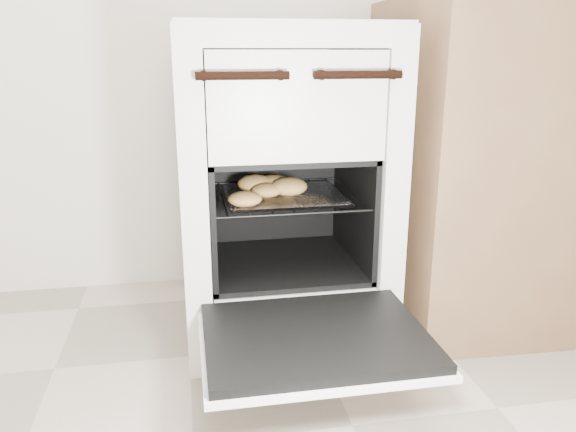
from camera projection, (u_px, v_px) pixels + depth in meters
The scene contains 6 objects.
stove at pixel (279, 187), 1.54m from camera, with size 0.53×0.59×0.82m.
oven_door at pixel (315, 339), 1.18m from camera, with size 0.48×0.37×0.03m.
oven_rack at pixel (283, 196), 1.49m from camera, with size 0.39×0.37×0.01m.
foil_sheet at pixel (284, 195), 1.47m from camera, with size 0.30×0.27×0.01m, color white.
baked_rolls at pixel (268, 187), 1.46m from camera, with size 0.24×0.27×0.04m.
counter at pixel (543, 161), 1.64m from camera, with size 0.90×0.60×0.90m, color brown.
Camera 1 is at (-0.32, -0.28, 0.76)m, focal length 35.00 mm.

